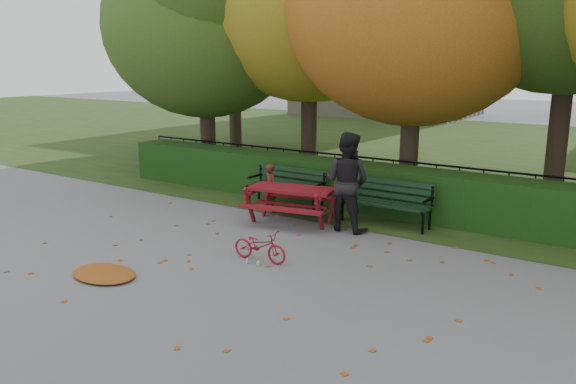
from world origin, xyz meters
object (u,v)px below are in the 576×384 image
Objects in this scene: bench_right at (388,199)px; bicycle at (260,246)px; tree_a at (207,10)px; bench_left at (287,184)px; picnic_table at (292,195)px; adult at (347,182)px; child at (271,188)px.

bench_right is 1.84× the size of bicycle.
tree_a is 7.69m from bench_right.
bench_left is 1.24m from picnic_table.
adult reaches higher than bench_left.
adult is 2.45m from bicycle.
bench_left is at bearing -21.79° from adult.
child is 1.07× the size of bicycle.
child reaches higher than bench_right.
bench_right is at bearing -16.61° from tree_a.
bench_right is 2.54m from child.
tree_a is at bearing 163.39° from bench_right.
tree_a reaches higher than picnic_table.
tree_a reaches higher than adult.
picnic_table is 0.98m from child.
bench_right is at bearing -17.79° from bicycle.
tree_a is 3.87× the size of picnic_table.
picnic_table is at bearing -149.19° from bench_right.
adult reaches higher than picnic_table.
adult reaches higher than bench_right.
child is at bearing 29.27° from bicycle.
tree_a is 7.65× the size of bicycle.
bench_right is at bearing 18.94° from picnic_table.
adult is at bearing -22.81° from bench_left.
tree_a reaches higher than bench_left.
bench_left is 2.40m from bench_right.
bench_right is 0.93× the size of picnic_table.
bicycle is at bearing 83.04° from adult.
bench_left is 1.84× the size of bicycle.
adult is (1.99, -0.30, 0.42)m from child.
bench_right is 1.72× the size of child.
bench_left is (3.89, -1.88, -4.00)m from tree_a.
picnic_table reaches higher than bicycle.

